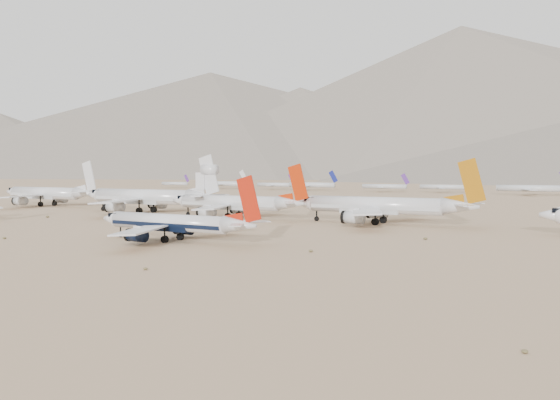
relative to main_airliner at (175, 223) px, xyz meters
name	(u,v)px	position (x,y,z in m)	size (l,w,h in m)	color
ground	(202,244)	(7.94, -0.62, -3.97)	(7000.00, 7000.00, 0.00)	#977658
main_airliner	(175,223)	(0.00, 0.00, 0.00)	(40.92, 39.96, 14.44)	silver
row2_gold_tail	(382,206)	(25.67, 59.41, 1.26)	(52.58, 51.42, 18.72)	silver
row2_orange_tail	(235,203)	(-21.98, 54.64, 0.95)	(49.19, 48.12, 17.55)	silver
row2_white_trijet	(150,197)	(-60.99, 56.96, 2.09)	(59.03, 57.69, 20.92)	silver
row2_white_twin	(48,194)	(-127.34, 64.89, 1.56)	(54.97, 53.79, 19.64)	silver
distant_storage_row	(523,188)	(38.19, 300.87, 0.37)	(616.37, 62.81, 14.28)	silver
desert_scrub	(32,255)	(-7.82, -28.87, -3.67)	(261.14, 121.67, 0.63)	brown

